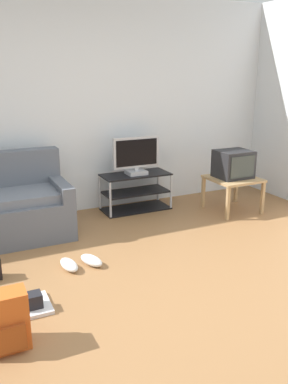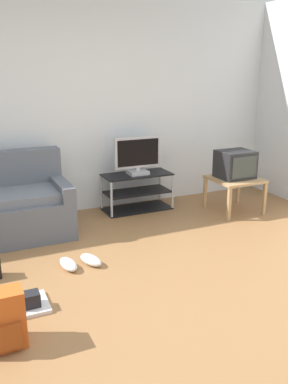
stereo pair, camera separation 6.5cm
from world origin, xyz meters
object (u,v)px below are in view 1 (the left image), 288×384
at_px(floor_tray, 19,306).
at_px(sneakers_pair, 80,263).
at_px(side_table, 233,182).
at_px(flat_tv, 136,156).
at_px(tv_stand, 136,192).
at_px(crt_tv, 233,164).
at_px(backpack, 5,322).

bearing_deg(floor_tray, sneakers_pair, 38.21).
height_order(side_table, sneakers_pair, side_table).
distance_m(flat_tv, floor_tray, 2.64).
bearing_deg(tv_stand, side_table, -27.43).
relative_size(flat_tv, crt_tv, 1.43).
xyz_separation_m(flat_tv, side_table, (1.13, -0.56, -0.34)).
bearing_deg(side_table, tv_stand, 152.57).
bearing_deg(crt_tv, side_table, -90.00).
height_order(tv_stand, flat_tv, flat_tv).
xyz_separation_m(tv_stand, flat_tv, (0.00, -0.02, 0.48)).
height_order(flat_tv, side_table, flat_tv).
distance_m(side_table, backpack, 3.50).
bearing_deg(backpack, flat_tv, 40.98).
distance_m(tv_stand, floor_tray, 2.57).
height_order(side_table, crt_tv, crt_tv).
relative_size(flat_tv, floor_tray, 1.35).
relative_size(crt_tv, backpack, 1.07).
relative_size(tv_stand, floor_tray, 1.93).
height_order(tv_stand, backpack, tv_stand).
relative_size(backpack, floor_tray, 0.88).
bearing_deg(crt_tv, sneakers_pair, -162.09).
xyz_separation_m(flat_tv, backpack, (-1.95, -2.21, -0.53)).
height_order(sneakers_pair, floor_tray, floor_tray).
bearing_deg(crt_tv, flat_tv, 154.13).
relative_size(side_table, crt_tv, 1.39).
distance_m(flat_tv, sneakers_pair, 1.86).
bearing_deg(side_table, sneakers_pair, -162.46).
height_order(backpack, floor_tray, backpack).
relative_size(tv_stand, backpack, 2.19).
distance_m(flat_tv, backpack, 3.00).
bearing_deg(flat_tv, crt_tv, -25.87).
xyz_separation_m(tv_stand, sneakers_pair, (-1.16, -1.31, -0.20)).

